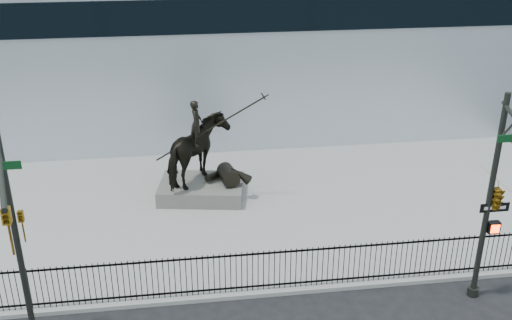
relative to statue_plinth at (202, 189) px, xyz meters
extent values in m
plane|color=black|center=(1.50, -8.26, -0.48)|extent=(120.00, 120.00, 0.00)
cube|color=gray|center=(1.50, -1.26, -0.41)|extent=(30.00, 12.00, 0.15)
cube|color=silver|center=(1.50, 11.74, 4.02)|extent=(44.00, 14.00, 9.00)
cube|color=black|center=(1.50, -7.01, -0.18)|extent=(22.00, 0.05, 0.05)
cube|color=black|center=(1.50, -7.01, 1.07)|extent=(22.00, 0.05, 0.05)
cube|color=black|center=(1.50, -7.01, 0.42)|extent=(22.00, 0.03, 1.50)
cube|color=#605D57|center=(0.00, 0.00, 0.00)|extent=(3.92, 3.02, 0.67)
imported|color=black|center=(0.00, 0.00, 1.75)|extent=(2.85, 3.18, 2.84)
imported|color=black|center=(-0.11, 0.02, 3.05)|extent=(0.57, 0.77, 1.92)
cylinder|color=black|center=(0.38, -0.07, 2.76)|extent=(4.51, 0.84, 2.89)
cylinder|color=black|center=(-5.50, -8.06, 3.02)|extent=(0.18, 0.18, 7.00)
imported|color=#A97512|center=(-4.30, -12.31, 5.49)|extent=(0.18, 0.22, 1.10)
imported|color=#A97512|center=(-5.28, -8.06, 3.22)|extent=(0.16, 0.20, 1.00)
cube|color=#0C3F19|center=(-5.14, -9.26, 5.62)|extent=(0.90, 0.03, 0.22)
cylinder|color=black|center=(8.50, -8.06, -0.33)|extent=(0.36, 0.36, 0.30)
cylinder|color=black|center=(8.50, -8.06, 3.02)|extent=(0.18, 0.18, 7.00)
imported|color=#A97512|center=(8.72, -8.06, 3.22)|extent=(0.53, 2.48, 1.00)
cube|color=black|center=(8.78, -8.11, 2.12)|extent=(0.38, 0.22, 0.38)
cube|color=#FF2D05|center=(8.78, -8.23, 2.12)|extent=(0.28, 0.02, 0.28)
cube|color=black|center=(8.70, -8.11, 2.82)|extent=(0.95, 0.03, 0.30)
camera|label=1|loc=(-0.81, -23.21, 11.66)|focal=42.00mm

